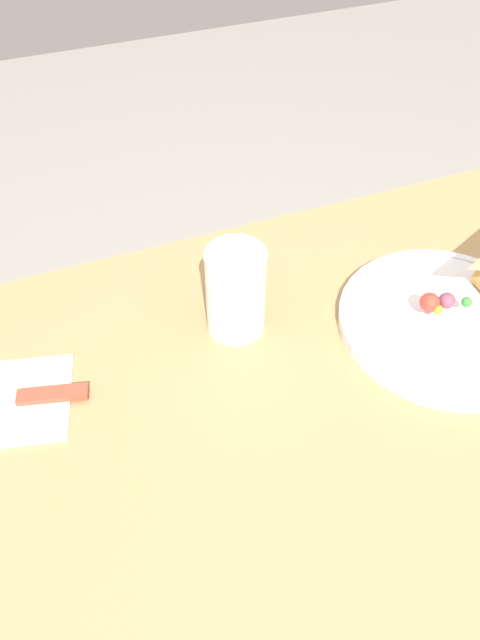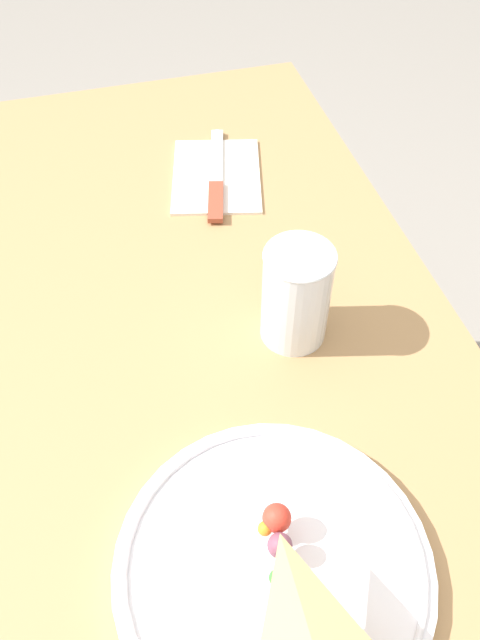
{
  "view_description": "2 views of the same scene",
  "coord_description": "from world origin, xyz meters",
  "px_view_note": "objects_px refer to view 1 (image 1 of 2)",
  "views": [
    {
      "loc": [
        0.25,
        0.32,
        1.32
      ],
      "look_at": [
        0.07,
        -0.13,
        0.82
      ],
      "focal_mm": 35.0,
      "sensor_mm": 36.0,
      "label": 1
    },
    {
      "loc": [
        -0.35,
        -0.01,
        1.29
      ],
      "look_at": [
        0.04,
        -0.11,
        0.81
      ],
      "focal_mm": 35.0,
      "sensor_mm": 36.0,
      "label": 2
    }
  ],
  "objects_px": {
    "butter_knife": "(4,399)",
    "milk_glass": "(236,293)",
    "plate_pizza": "(448,319)",
    "dining_table": "(331,475)"
  },
  "relations": [
    {
      "from": "plate_pizza",
      "to": "milk_glass",
      "type": "xyz_separation_m",
      "value": [
        0.24,
        -0.1,
        0.04
      ]
    },
    {
      "from": "milk_glass",
      "to": "dining_table",
      "type": "bearing_deg",
      "value": 107.09
    },
    {
      "from": "butter_knife",
      "to": "dining_table",
      "type": "bearing_deg",
      "value": 169.18
    },
    {
      "from": "butter_knife",
      "to": "milk_glass",
      "type": "bearing_deg",
      "value": -161.98
    },
    {
      "from": "dining_table",
      "to": "milk_glass",
      "type": "bearing_deg",
      "value": -72.91
    },
    {
      "from": "dining_table",
      "to": "milk_glass",
      "type": "relative_size",
      "value": 10.73
    },
    {
      "from": "milk_glass",
      "to": "butter_knife",
      "type": "relative_size",
      "value": 0.56
    },
    {
      "from": "plate_pizza",
      "to": "butter_knife",
      "type": "height_order",
      "value": "plate_pizza"
    },
    {
      "from": "milk_glass",
      "to": "butter_knife",
      "type": "distance_m",
      "value": 0.29
    },
    {
      "from": "plate_pizza",
      "to": "milk_glass",
      "type": "bearing_deg",
      "value": -21.77
    }
  ]
}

